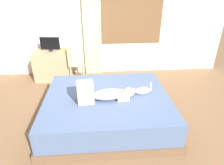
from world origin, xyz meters
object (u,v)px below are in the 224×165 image
person_lying (103,93)px  cup (64,49)px  chair_by_desk (73,62)px  tv_monitor (50,44)px  bed (107,108)px  cat (141,91)px  desk (53,65)px

person_lying → cup: bearing=114.1°
person_lying → chair_by_desk: 1.96m
tv_monitor → cup: size_ratio=5.89×
bed → tv_monitor: bearing=124.3°
tv_monitor → cat: bearing=-44.9°
tv_monitor → chair_by_desk: 0.70m
cat → desk: bearing=135.0°
bed → cat: (0.59, 0.01, 0.33)m
person_lying → cat: 0.68m
tv_monitor → cup: 0.34m
desk → bed: bearing=-55.9°
bed → chair_by_desk: bearing=113.4°
desk → cup: cup is taller
person_lying → cat: person_lying is taller
bed → desk: (-1.27, 1.88, 0.12)m
desk → chair_by_desk: (0.53, -0.16, 0.14)m
cat → cup: 2.47m
person_lying → desk: bearing=121.1°
cat → chair_by_desk: size_ratio=0.41×
bed → desk: bearing=124.1°
cat → cup: cup is taller
tv_monitor → chair_by_desk: (0.54, -0.16, -0.41)m
tv_monitor → cup: bearing=4.3°
bed → chair_by_desk: chair_by_desk is taller
bed → cup: (-0.98, 1.90, 0.53)m
cup → desk: bearing=-175.6°
cat → desk: (-1.87, 1.87, -0.21)m
bed → cup: cup is taller
bed → cat: 0.68m
person_lying → desk: person_lying is taller
chair_by_desk → cup: bearing=142.0°
person_lying → cup: person_lying is taller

